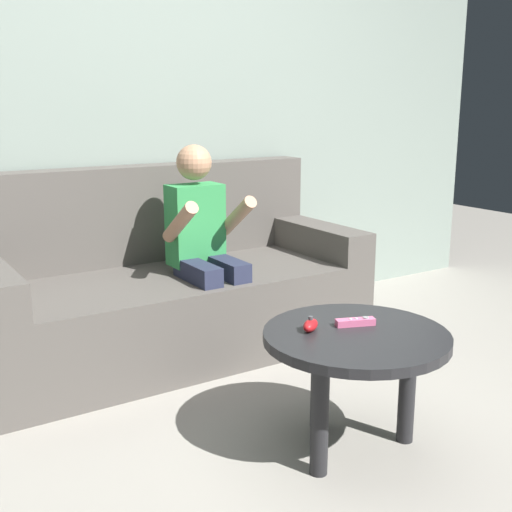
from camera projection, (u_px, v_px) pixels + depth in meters
ground_plane at (379, 488)px, 2.08m from camera, size 9.63×9.63×0.00m
wall_back at (137, 92)px, 3.31m from camera, size 4.81×0.05×2.50m
couch at (168, 291)px, 3.19m from camera, size 1.87×0.80×0.89m
person_seated_on_couch at (205, 241)px, 3.03m from camera, size 0.36×0.44×1.01m
coffee_table at (354, 350)px, 2.24m from camera, size 0.64×0.64×0.44m
game_remote_pink_near_edge at (355, 322)px, 2.28m from camera, size 0.14×0.08×0.03m
nunchuk_red at (311, 325)px, 2.22m from camera, size 0.10×0.09×0.05m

